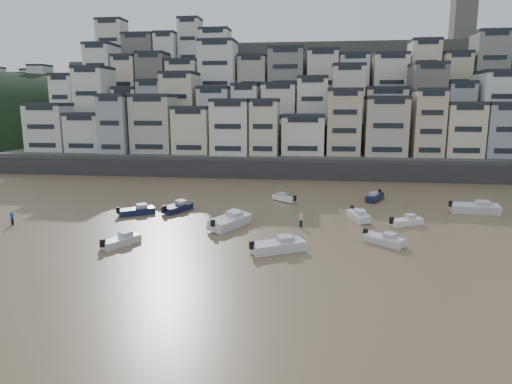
# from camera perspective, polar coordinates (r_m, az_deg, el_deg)

# --- Properties ---
(ground) EXTENTS (400.00, 400.00, 0.00)m
(ground) POSITION_cam_1_polar(r_m,az_deg,el_deg) (31.53, -21.24, -17.44)
(ground) COLOR olive
(ground) RESTS_ON ground
(sea_strip) EXTENTS (340.00, 340.00, 0.00)m
(sea_strip) POSITION_cam_1_polar(r_m,az_deg,el_deg) (210.27, -28.86, 5.69)
(sea_strip) COLOR #475566
(sea_strip) RESTS_ON ground
(harbor_wall) EXTENTS (140.00, 3.00, 3.50)m
(harbor_wall) POSITION_cam_1_polar(r_m,az_deg,el_deg) (90.09, 4.79, 2.78)
(harbor_wall) COLOR #38383A
(harbor_wall) RESTS_ON ground
(hillside) EXTENTS (141.04, 66.00, 50.00)m
(hillside) POSITION_cam_1_polar(r_m,az_deg,el_deg) (128.91, 7.89, 10.22)
(hillside) COLOR #4C4C47
(hillside) RESTS_ON ground
(headland) EXTENTS (216.00, 135.00, 53.33)m
(headland) POSITION_cam_1_polar(r_m,az_deg,el_deg) (193.47, -27.00, 5.51)
(headland) COLOR black
(headland) RESTS_ON ground
(boat_a) EXTENTS (6.19, 4.74, 1.64)m
(boat_a) POSITION_cam_1_polar(r_m,az_deg,el_deg) (45.82, 2.78, -6.53)
(boat_a) COLOR silver
(boat_a) RESTS_ON ground
(boat_b) EXTENTS (4.69, 4.15, 1.29)m
(boat_b) POSITION_cam_1_polar(r_m,az_deg,el_deg) (50.07, 15.70, -5.61)
(boat_b) COLOR silver
(boat_b) RESTS_ON ground
(boat_c) EXTENTS (5.04, 7.35, 1.92)m
(boat_c) POSITION_cam_1_polar(r_m,az_deg,el_deg) (54.66, -3.27, -3.47)
(boat_c) COLOR silver
(boat_c) RESTS_ON ground
(boat_d) EXTENTS (4.81, 3.63, 1.27)m
(boat_d) POSITION_cam_1_polar(r_m,az_deg,el_deg) (58.62, 18.26, -3.35)
(boat_d) COLOR white
(boat_d) RESTS_ON ground
(boat_e) EXTENTS (3.03, 5.57, 1.45)m
(boat_e) POSITION_cam_1_polar(r_m,az_deg,el_deg) (59.53, 12.69, -2.76)
(boat_e) COLOR silver
(boat_e) RESTS_ON ground
(boat_f) EXTENTS (3.77, 5.60, 1.46)m
(boat_f) POSITION_cam_1_polar(r_m,az_deg,el_deg) (63.37, -9.76, -1.80)
(boat_f) COLOR #13183E
(boat_f) RESTS_ON ground
(boat_g) EXTENTS (6.80, 2.45, 1.83)m
(boat_g) POSITION_cam_1_polar(r_m,az_deg,el_deg) (68.21, 25.72, -1.68)
(boat_g) COLOR silver
(boat_g) RESTS_ON ground
(boat_h) EXTENTS (4.41, 4.13, 1.24)m
(boat_h) POSITION_cam_1_polar(r_m,az_deg,el_deg) (69.22, 3.58, -0.66)
(boat_h) COLOR white
(boat_h) RESTS_ON ground
(boat_i) EXTENTS (3.69, 5.41, 1.41)m
(boat_i) POSITION_cam_1_polar(r_m,az_deg,el_deg) (72.05, 14.64, -0.47)
(boat_i) COLOR #121A39
(boat_i) RESTS_ON ground
(boat_j) EXTENTS (3.56, 5.05, 1.32)m
(boat_j) POSITION_cam_1_polar(r_m,az_deg,el_deg) (49.98, -16.54, -5.67)
(boat_j) COLOR silver
(boat_j) RESTS_ON ground
(boat_k) EXTENTS (5.10, 4.37, 1.39)m
(boat_k) POSITION_cam_1_polar(r_m,az_deg,el_deg) (62.81, -14.69, -2.15)
(boat_k) COLOR #161D45
(boat_k) RESTS_ON ground
(person_blue) EXTENTS (0.44, 0.44, 1.74)m
(person_blue) POSITION_cam_1_polar(r_m,az_deg,el_deg) (63.30, -28.20, -2.86)
(person_blue) COLOR blue
(person_blue) RESTS_ON ground
(person_pink) EXTENTS (0.44, 0.44, 1.74)m
(person_pink) POSITION_cam_1_polar(r_m,az_deg,el_deg) (55.16, 5.64, -3.47)
(person_pink) COLOR #EAA5AC
(person_pink) RESTS_ON ground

